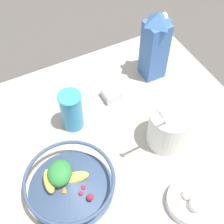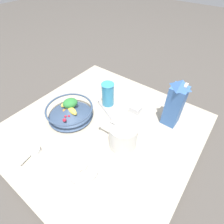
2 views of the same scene
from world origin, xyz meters
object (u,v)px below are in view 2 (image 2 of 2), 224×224
object	(u,v)px
yogurt_tub	(123,135)
spice_jar	(136,109)
fruit_bowl	(70,111)
milk_carton	(175,103)
drinking_cup	(108,94)
garlic_bowl	(82,168)

from	to	relation	value
yogurt_tub	spice_jar	xyz separation A→B (m)	(0.23, 0.07, -0.05)
fruit_bowl	spice_jar	size ratio (longest dim) A/B	4.36
fruit_bowl	spice_jar	xyz separation A→B (m)	(0.25, -0.26, -0.02)
milk_carton	drinking_cup	xyz separation A→B (m)	(-0.08, 0.35, -0.06)
fruit_bowl	drinking_cup	bearing A→B (deg)	-24.94
yogurt_tub	garlic_bowl	distance (m)	0.22
yogurt_tub	drinking_cup	world-z (taller)	yogurt_tub
fruit_bowl	spice_jar	bearing A→B (deg)	-45.78
spice_jar	drinking_cup	bearing A→B (deg)	105.39
milk_carton	spice_jar	distance (m)	0.22
yogurt_tub	drinking_cup	bearing A→B (deg)	51.17
milk_carton	yogurt_tub	bearing A→B (deg)	157.39
spice_jar	garlic_bowl	size ratio (longest dim) A/B	0.43
drinking_cup	yogurt_tub	bearing A→B (deg)	-128.83
milk_carton	garlic_bowl	bearing A→B (deg)	160.47
milk_carton	drinking_cup	size ratio (longest dim) A/B	1.87
fruit_bowl	yogurt_tub	size ratio (longest dim) A/B	0.94
milk_carton	yogurt_tub	distance (m)	0.30
drinking_cup	garlic_bowl	world-z (taller)	drinking_cup
milk_carton	drinking_cup	bearing A→B (deg)	103.48
fruit_bowl	yogurt_tub	distance (m)	0.33
yogurt_tub	drinking_cup	xyz separation A→B (m)	(0.19, 0.23, 0.00)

